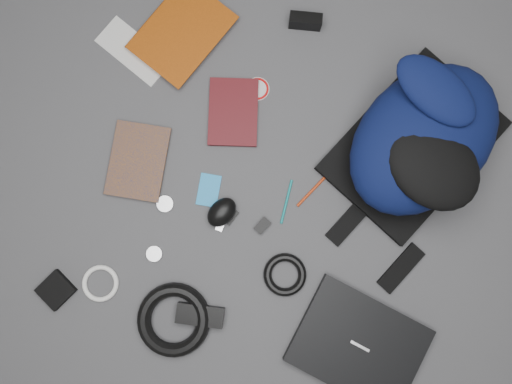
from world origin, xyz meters
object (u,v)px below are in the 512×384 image
at_px(mouse, 222,212).
at_px(power_brick, 200,315).
at_px(backpack, 424,139).
at_px(laptop, 359,345).
at_px(dvd_case, 233,112).
at_px(comic_book, 111,157).
at_px(textbook_red, 155,11).
at_px(compact_camera, 305,21).
at_px(pouch, 56,290).

bearing_deg(mouse, power_brick, -58.98).
bearing_deg(backpack, power_brick, -99.08).
bearing_deg(laptop, dvd_case, 145.66).
height_order(comic_book, dvd_case, comic_book).
relative_size(backpack, comic_book, 2.38).
bearing_deg(comic_book, laptop, -27.74).
xyz_separation_m(mouse, power_brick, (0.05, -0.29, -0.01)).
height_order(laptop, power_brick, laptop).
xyz_separation_m(comic_book, dvd_case, (0.28, 0.26, -0.00)).
distance_m(backpack, comic_book, 0.89).
distance_m(textbook_red, mouse, 0.64).
xyz_separation_m(dvd_case, compact_camera, (0.10, 0.33, 0.02)).
relative_size(backpack, textbook_red, 1.87).
bearing_deg(dvd_case, backpack, -9.13).
bearing_deg(textbook_red, power_brick, -41.99).
xyz_separation_m(dvd_case, pouch, (-0.28, -0.67, 0.00)).
xyz_separation_m(backpack, compact_camera, (-0.43, 0.23, -0.08)).
bearing_deg(textbook_red, backpack, 10.65).
distance_m(backpack, dvd_case, 0.55).
distance_m(laptop, mouse, 0.54).
bearing_deg(laptop, pouch, -162.35).
relative_size(comic_book, compact_camera, 2.32).
bearing_deg(laptop, comic_book, 170.78).
relative_size(mouse, pouch, 1.14).
bearing_deg(mouse, textbook_red, 151.35).
relative_size(dvd_case, mouse, 2.11).
xyz_separation_m(laptop, textbook_red, (-0.92, 0.69, -0.00)).
height_order(comic_book, compact_camera, compact_camera).
height_order(mouse, power_brick, mouse).
relative_size(laptop, mouse, 3.58).
bearing_deg(power_brick, textbook_red, 106.67).
distance_m(comic_book, mouse, 0.37).
relative_size(compact_camera, pouch, 1.14).
distance_m(compact_camera, pouch, 1.07).
xyz_separation_m(backpack, mouse, (-0.45, -0.39, -0.09)).
relative_size(dvd_case, pouch, 2.41).
distance_m(dvd_case, compact_camera, 0.35).
xyz_separation_m(laptop, compact_camera, (-0.48, 0.82, 0.01)).
relative_size(mouse, power_brick, 0.71).
relative_size(laptop, dvd_case, 1.70).
bearing_deg(dvd_case, power_brick, -97.00).
distance_m(comic_book, power_brick, 0.53).
height_order(textbook_red, mouse, mouse).
xyz_separation_m(laptop, power_brick, (-0.45, -0.09, -0.00)).
height_order(dvd_case, power_brick, power_brick).
height_order(compact_camera, mouse, compact_camera).
bearing_deg(comic_book, dvd_case, 29.60).
height_order(laptop, pouch, laptop).
xyz_separation_m(backpack, laptop, (0.05, -0.59, -0.09)).
xyz_separation_m(textbook_red, power_brick, (0.47, -0.78, 0.00)).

